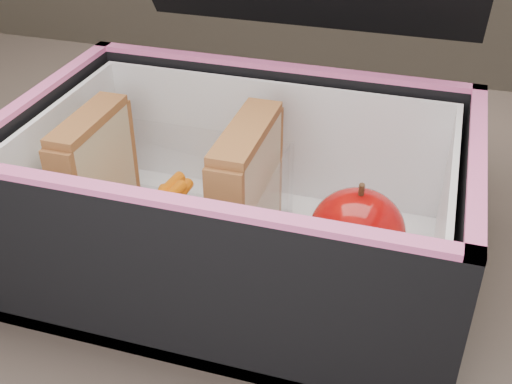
{
  "coord_description": "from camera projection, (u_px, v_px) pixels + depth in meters",
  "views": [
    {
      "loc": [
        0.14,
        -0.38,
        1.07
      ],
      "look_at": [
        0.03,
        0.0,
        0.81
      ],
      "focal_mm": 45.0,
      "sensor_mm": 36.0,
      "label": 1
    }
  ],
  "objects": [
    {
      "name": "sandwich_right",
      "position": [
        247.0,
        191.0,
        0.47
      ],
      "size": [
        0.03,
        0.09,
        0.1
      ],
      "color": "tan",
      "rests_on": "plastic_tub"
    },
    {
      "name": "kitchen_table",
      "position": [
        226.0,
        335.0,
        0.56
      ],
      "size": [
        1.2,
        0.8,
        0.75
      ],
      "color": "#51453D",
      "rests_on": "ground"
    },
    {
      "name": "plastic_tub",
      "position": [
        170.0,
        201.0,
        0.49
      ],
      "size": [
        0.17,
        0.12,
        0.07
      ],
      "primitive_type": null,
      "color": "white",
      "rests_on": "lunch_bag"
    },
    {
      "name": "paper_napkin",
      "position": [
        350.0,
        267.0,
        0.47
      ],
      "size": [
        0.08,
        0.08,
        0.01
      ],
      "primitive_type": "cube",
      "rotation": [
        0.0,
        0.0,
        -0.11
      ],
      "color": "white",
      "rests_on": "lunch_bag"
    },
    {
      "name": "lunch_bag",
      "position": [
        241.0,
        186.0,
        0.47
      ],
      "size": [
        0.32,
        0.33,
        0.3
      ],
      "color": "black",
      "rests_on": "kitchen_table"
    },
    {
      "name": "carrot_sticks",
      "position": [
        165.0,
        212.0,
        0.5
      ],
      "size": [
        0.05,
        0.12,
        0.03
      ],
      "color": "#CE5D0D",
      "rests_on": "plastic_tub"
    },
    {
      "name": "red_apple",
      "position": [
        357.0,
        232.0,
        0.45
      ],
      "size": [
        0.07,
        0.07,
        0.07
      ],
      "rotation": [
        0.0,
        0.0,
        0.11
      ],
      "color": "#810005",
      "rests_on": "paper_napkin"
    },
    {
      "name": "sandwich_left",
      "position": [
        95.0,
        171.0,
        0.5
      ],
      "size": [
        0.02,
        0.09,
        0.1
      ],
      "color": "tan",
      "rests_on": "plastic_tub"
    }
  ]
}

